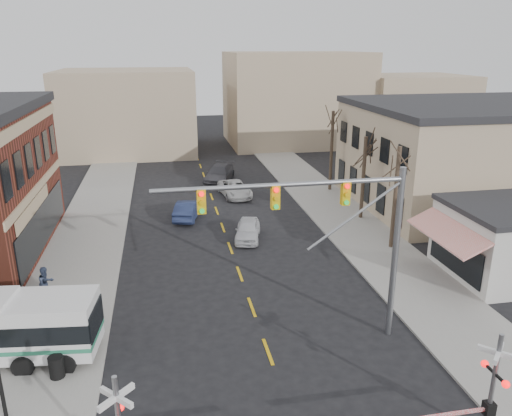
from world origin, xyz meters
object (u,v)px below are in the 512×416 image
(rr_crossing_east, at_px, (481,389))
(pedestrian_near, at_px, (58,322))
(car_c, at_px, (235,189))
(car_a, at_px, (248,230))
(car_d, at_px, (219,174))
(traffic_signal_mast, at_px, (335,221))
(pedestrian_far, at_px, (46,284))
(car_b, at_px, (188,209))
(trash_bin, at_px, (56,367))

(rr_crossing_east, distance_m, pedestrian_near, 17.37)
(rr_crossing_east, relative_size, car_c, 1.15)
(car_a, height_order, car_d, car_d)
(traffic_signal_mast, height_order, pedestrian_far, traffic_signal_mast)
(car_c, bearing_deg, rr_crossing_east, -89.75)
(car_a, height_order, car_b, car_b)
(rr_crossing_east, bearing_deg, car_d, 97.49)
(trash_bin, bearing_deg, car_a, 53.33)
(trash_bin, bearing_deg, rr_crossing_east, -22.11)
(trash_bin, height_order, car_a, car_a)
(trash_bin, xyz_separation_m, car_a, (10.17, 13.66, 0.10))
(traffic_signal_mast, relative_size, car_c, 2.18)
(pedestrian_near, bearing_deg, traffic_signal_mast, -79.59)
(traffic_signal_mast, distance_m, car_a, 14.06)
(trash_bin, xyz_separation_m, car_d, (10.05, 29.26, 0.23))
(car_b, bearing_deg, pedestrian_far, 70.91)
(traffic_signal_mast, xyz_separation_m, car_c, (-0.87, 23.42, -5.10))
(car_b, bearing_deg, car_d, -95.01)
(traffic_signal_mast, distance_m, car_c, 23.98)
(trash_bin, distance_m, pedestrian_near, 2.75)
(traffic_signal_mast, height_order, car_a, traffic_signal_mast)
(traffic_signal_mast, height_order, pedestrian_near, traffic_signal_mast)
(car_a, xyz_separation_m, pedestrian_near, (-10.53, -10.98, 0.38))
(car_b, height_order, car_c, car_b)
(traffic_signal_mast, xyz_separation_m, car_a, (-1.52, 13.02, -5.09))
(car_a, height_order, pedestrian_near, pedestrian_near)
(traffic_signal_mast, xyz_separation_m, rr_crossing_east, (2.99, -6.61, -3.80))
(car_b, distance_m, pedestrian_far, 14.46)
(trash_bin, bearing_deg, car_b, 71.41)
(rr_crossing_east, xyz_separation_m, car_b, (-8.34, 24.83, -1.25))
(traffic_signal_mast, relative_size, trash_bin, 11.58)
(car_a, relative_size, pedestrian_near, 2.13)
(trash_bin, distance_m, car_d, 30.94)
(trash_bin, height_order, car_d, car_d)
(rr_crossing_east, bearing_deg, car_c, 97.31)
(trash_bin, distance_m, car_b, 19.90)
(car_b, relative_size, car_c, 0.89)
(car_c, height_order, pedestrian_near, pedestrian_near)
(rr_crossing_east, distance_m, car_a, 20.18)
(pedestrian_near, bearing_deg, pedestrian_far, 37.71)
(rr_crossing_east, bearing_deg, traffic_signal_mast, 114.31)
(car_a, bearing_deg, rr_crossing_east, -63.21)
(car_d, bearing_deg, pedestrian_far, -97.64)
(car_c, xyz_separation_m, car_d, (-0.78, 5.20, 0.13))
(pedestrian_far, bearing_deg, car_d, 14.93)
(rr_crossing_east, distance_m, pedestrian_far, 20.79)
(car_d, height_order, pedestrian_far, pedestrian_far)
(pedestrian_near, xyz_separation_m, pedestrian_far, (-1.32, 4.15, -0.01))
(car_b, relative_size, car_d, 0.78)
(pedestrian_near, bearing_deg, trash_bin, -152.45)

